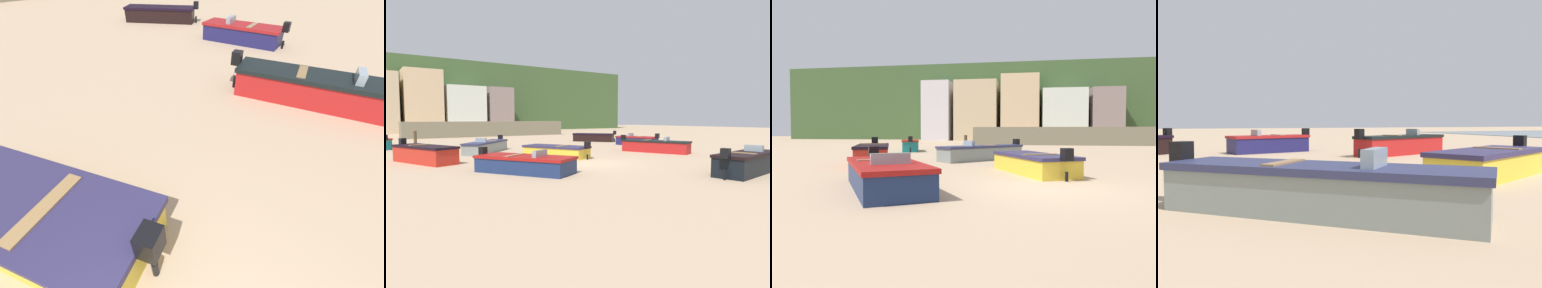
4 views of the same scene
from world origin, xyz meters
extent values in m
cube|color=yellow|center=(-0.25, 3.36, 0.31)|extent=(3.16, 4.31, 0.62)
cube|color=#2E294F|center=(-0.25, 3.36, 0.68)|extent=(3.28, 4.43, 0.12)
cube|color=black|center=(0.73, 1.38, 0.86)|extent=(0.41, 0.39, 0.40)
cylinder|color=black|center=(0.73, 1.38, 0.15)|extent=(0.13, 0.13, 0.31)
cube|color=#9B7547|center=(-0.02, 2.91, 0.73)|extent=(1.26, 0.79, 0.08)
cube|color=#B01C1C|center=(7.16, 2.03, 0.37)|extent=(2.72, 4.83, 0.74)
cube|color=black|center=(7.16, 2.03, 0.80)|extent=(2.84, 4.95, 0.12)
cube|color=black|center=(6.25, 4.42, 0.98)|extent=(0.40, 0.38, 0.40)
cylinder|color=black|center=(6.25, 4.42, 0.18)|extent=(0.13, 0.13, 0.37)
cube|color=#8C9EA8|center=(7.46, 1.26, 1.00)|extent=(0.69, 0.42, 0.28)
cube|color=olive|center=(6.95, 2.59, 0.85)|extent=(0.96, 0.56, 0.08)
cube|color=navy|center=(10.48, 7.36, 0.35)|extent=(2.21, 3.89, 0.69)
cube|color=maroon|center=(10.48, 7.36, 0.75)|extent=(2.32, 4.01, 0.12)
cube|color=black|center=(11.03, 5.41, 0.93)|extent=(0.38, 0.36, 0.40)
cylinder|color=black|center=(11.03, 5.41, 0.17)|extent=(0.12, 0.12, 0.35)
cube|color=#8C9EA8|center=(10.31, 7.98, 0.95)|extent=(0.78, 0.40, 0.28)
cube|color=#90724F|center=(10.61, 6.91, 0.80)|extent=(1.10, 0.52, 0.08)
cube|color=black|center=(10.28, 13.63, 0.37)|extent=(3.55, 4.05, 0.73)
cube|color=black|center=(10.28, 13.63, 0.79)|extent=(3.68, 4.18, 0.12)
cube|color=black|center=(11.69, 11.84, 0.97)|extent=(0.42, 0.42, 0.40)
cylinder|color=black|center=(11.69, 11.84, 0.18)|extent=(0.14, 0.14, 0.37)
camera|label=1|loc=(0.07, -0.07, 3.61)|focal=22.50mm
camera|label=2|loc=(-10.52, -14.35, 2.41)|focal=30.86mm
camera|label=3|loc=(-0.64, -9.73, 1.60)|focal=32.02mm
camera|label=4|loc=(-8.92, 10.63, 1.48)|focal=37.89mm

